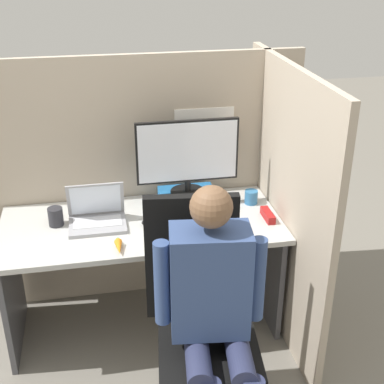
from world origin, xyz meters
name	(u,v)px	position (x,y,z in m)	size (l,w,h in m)	color
ground_plane	(153,363)	(0.00, 0.00, 0.00)	(12.00, 12.00, 0.00)	slate
cubicle_panel_back	(135,182)	(0.00, 0.72, 0.79)	(2.07, 0.05, 1.57)	tan
cubicle_panel_right	(284,204)	(0.81, 0.28, 0.79)	(0.04, 1.34, 1.57)	tan
desk	(143,248)	(0.00, 0.35, 0.54)	(1.57, 0.70, 0.71)	#B7B7B2
paper_box	(188,199)	(0.30, 0.51, 0.75)	(0.33, 0.26, 0.08)	#236BAD
monitor	(188,155)	(0.30, 0.52, 1.03)	(0.59, 0.21, 0.45)	black
laptop	(97,217)	(-0.24, 0.38, 0.76)	(0.31, 0.23, 0.24)	#99999E
mouse	(148,222)	(0.03, 0.31, 0.73)	(0.07, 0.05, 0.04)	black
stapler	(268,215)	(0.71, 0.26, 0.73)	(0.04, 0.15, 0.04)	#A31919
carrot_toy	(119,247)	(-0.14, 0.07, 0.73)	(0.04, 0.14, 0.04)	orange
office_chair	(201,316)	(0.20, -0.32, 0.56)	(0.54, 0.59, 1.11)	black
person	(214,307)	(0.22, -0.50, 0.73)	(0.48, 0.46, 1.27)	#282D4C
coffee_mug	(251,197)	(0.67, 0.47, 0.75)	(0.08, 0.08, 0.08)	teal
pen_cup	(56,217)	(-0.47, 0.41, 0.76)	(0.08, 0.08, 0.10)	#28282D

